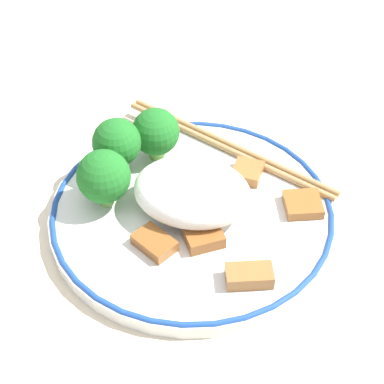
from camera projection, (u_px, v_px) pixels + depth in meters
ground_plane at (192, 219)px, 0.55m from camera, size 3.00×3.00×0.00m
plate at (192, 213)px, 0.55m from camera, size 0.24×0.24×0.02m
rice_mound at (197, 193)px, 0.53m from camera, size 0.10×0.08×0.04m
broccoli_back_left at (156, 132)px, 0.58m from camera, size 0.04×0.04×0.05m
broccoli_back_center at (117, 144)px, 0.56m from camera, size 0.04×0.04×0.06m
broccoli_back_right at (104, 177)px, 0.53m from camera, size 0.05×0.05×0.05m
meat_near_front at (154, 243)px, 0.51m from camera, size 0.04×0.04×0.01m
meat_near_left at (204, 238)px, 0.51m from camera, size 0.04×0.03×0.01m
meat_near_right at (303, 204)px, 0.54m from camera, size 0.04×0.04×0.01m
meat_near_back at (163, 191)px, 0.55m from camera, size 0.03×0.03×0.01m
meat_on_rice_edge at (249, 276)px, 0.49m from camera, size 0.04×0.03×0.01m
meat_mid_left at (247, 172)px, 0.57m from camera, size 0.03×0.03×0.01m
meat_mid_right at (217, 183)px, 0.56m from camera, size 0.04×0.04×0.01m
chopsticks at (228, 146)px, 0.60m from camera, size 0.22×0.10×0.01m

